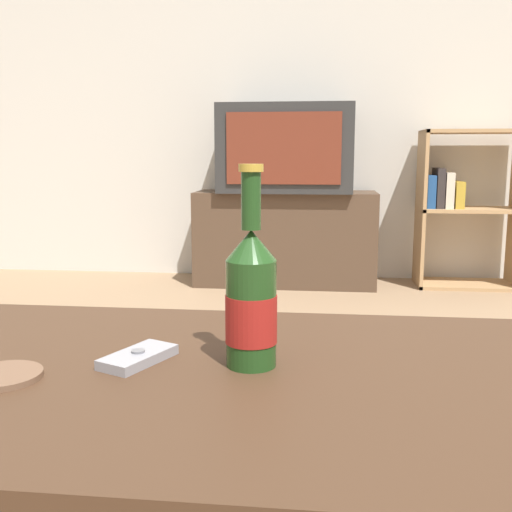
# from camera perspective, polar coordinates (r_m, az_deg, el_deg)

# --- Properties ---
(back_wall) EXTENTS (8.00, 0.05, 2.60)m
(back_wall) POSITION_cam_1_polar(r_m,az_deg,el_deg) (3.81, 4.84, 17.69)
(back_wall) COLOR beige
(back_wall) RESTS_ON ground_plane
(coffee_table) EXTENTS (1.03, 0.61, 0.48)m
(coffee_table) POSITION_cam_1_polar(r_m,az_deg,el_deg) (0.84, -2.38, -16.06)
(coffee_table) COLOR #422B1C
(coffee_table) RESTS_ON ground_plane
(tv_stand) EXTENTS (1.05, 0.38, 0.55)m
(tv_stand) POSITION_cam_1_polar(r_m,az_deg,el_deg) (3.55, 2.82, 1.71)
(tv_stand) COLOR #4C3828
(tv_stand) RESTS_ON ground_plane
(television) EXTENTS (0.76, 0.47, 0.49)m
(television) POSITION_cam_1_polar(r_m,az_deg,el_deg) (3.51, 2.89, 10.16)
(television) COLOR #2D2D2D
(television) RESTS_ON tv_stand
(bookshelf) EXTENTS (0.56, 0.30, 0.90)m
(bookshelf) POSITION_cam_1_polar(r_m,az_deg,el_deg) (3.66, 19.01, 4.65)
(bookshelf) COLOR tan
(bookshelf) RESTS_ON ground_plane
(beer_bottle) EXTENTS (0.07, 0.07, 0.27)m
(beer_bottle) POSITION_cam_1_polar(r_m,az_deg,el_deg) (0.80, -0.46, -4.10)
(beer_bottle) COLOR #1E4219
(beer_bottle) RESTS_ON coffee_table
(cell_phone) EXTENTS (0.09, 0.12, 0.02)m
(cell_phone) POSITION_cam_1_polar(r_m,az_deg,el_deg) (0.86, -11.16, -9.42)
(cell_phone) COLOR gray
(cell_phone) RESTS_ON coffee_table
(coaster) EXTENTS (0.10, 0.10, 0.01)m
(coaster) POSITION_cam_1_polar(r_m,az_deg,el_deg) (0.85, -22.97, -10.47)
(coaster) COLOR brown
(coaster) RESTS_ON coffee_table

